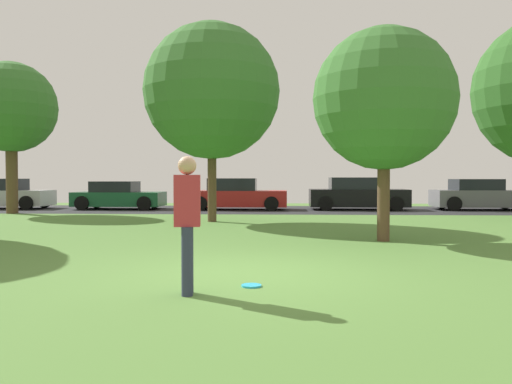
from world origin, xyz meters
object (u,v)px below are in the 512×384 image
parked_car_silver (4,195)px  birch_tree_lone (11,108)px  oak_tree_right (212,91)px  parked_car_red (236,195)px  parked_car_black (357,195)px  maple_tree_far (384,99)px  person_catcher (187,218)px  parked_car_green (119,196)px  parked_car_grey (479,196)px  frisbee_disc (251,286)px

parked_car_silver → birch_tree_lone: bearing=-57.0°
oak_tree_right → parked_car_silver: 13.35m
oak_tree_right → parked_car_red: size_ratio=1.45×
parked_car_silver → parked_car_black: bearing=0.2°
oak_tree_right → parked_car_black: bearing=50.2°
oak_tree_right → maple_tree_far: (4.67, -5.11, -1.07)m
person_catcher → parked_car_green: size_ratio=0.42×
maple_tree_far → parked_car_red: size_ratio=1.08×
parked_car_black → birch_tree_lone: bearing=-167.0°
parked_car_green → parked_car_grey: parked_car_grey is taller
parked_car_silver → parked_car_black: parked_car_black is taller
frisbee_disc → parked_car_silver: bearing=126.8°
parked_car_red → parked_car_black: bearing=2.5°
maple_tree_far → parked_car_red: 12.85m
parked_car_green → parked_car_black: size_ratio=0.92×
person_catcher → parked_car_red: person_catcher is taller
oak_tree_right → parked_car_red: 7.61m
oak_tree_right → person_catcher: size_ratio=3.82×
maple_tree_far → person_catcher: (-3.50, -5.70, -2.30)m
birch_tree_lone → parked_car_silver: (-2.13, 3.28, -3.66)m
maple_tree_far → frisbee_disc: (-2.73, -5.19, -3.24)m
frisbee_disc → parked_car_red: parked_car_red is taller
oak_tree_right → parked_car_red: oak_tree_right is taller
birch_tree_lone → parked_car_grey: bearing=9.7°
oak_tree_right → parked_car_black: oak_tree_right is taller
frisbee_disc → parked_car_silver: (-12.81, 17.13, 0.64)m
parked_car_grey → parked_car_black: bearing=-179.3°
parked_car_green → parked_car_silver: bearing=178.9°
parked_car_black → maple_tree_far: bearing=-95.2°
birch_tree_lone → parked_car_grey: birch_tree_lone is taller
birch_tree_lone → frisbee_disc: birch_tree_lone is taller
maple_tree_far → person_catcher: bearing=-121.5°
parked_car_silver → parked_car_red: size_ratio=0.93×
oak_tree_right → frisbee_disc: bearing=-79.3°
birch_tree_lone → parked_car_silver: size_ratio=1.47×
parked_car_red → parked_car_silver: bearing=179.1°
frisbee_disc → parked_car_grey: (9.37, 17.27, 0.64)m
person_catcher → parked_car_black: (4.59, 17.71, -0.28)m
maple_tree_far → parked_car_red: bearing=110.8°
oak_tree_right → parked_car_grey: 13.78m
oak_tree_right → person_catcher: 11.38m
maple_tree_far → parked_car_black: bearing=84.8°
oak_tree_right → maple_tree_far: size_ratio=1.34×
oak_tree_right → parked_car_green: size_ratio=1.62×
parked_car_silver → parked_car_red: 11.08m
maple_tree_far → parked_car_black: size_ratio=1.11×
oak_tree_right → parked_car_grey: size_ratio=1.57×
oak_tree_right → parked_car_red: (0.21, 6.66, -3.67)m
parked_car_red → frisbee_disc: bearing=-84.2°
birch_tree_lone → parked_car_black: bearing=13.0°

